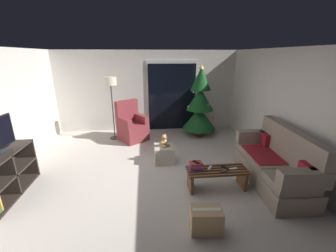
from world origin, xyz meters
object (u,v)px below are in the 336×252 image
Objects in this scene: cell_phone at (196,162)px; cardboard_box_taped_mid_floor at (206,220)px; remote_silver at (210,168)px; floor_lamp at (111,87)px; coffee_table at (217,176)px; couch at (275,164)px; teddy_bear_honey at (164,141)px; remote_graphite at (224,171)px; book_stack at (196,166)px; armchair at (132,126)px; remote_black at (225,168)px; christmas_tree at (200,106)px; media_shelf at (1,179)px; remote_white at (233,169)px; ottoman at (164,154)px.

cell_phone is 1.09m from cardboard_box_taped_mid_floor.
floor_lamp is at bearing -18.08° from remote_silver.
coffee_table is 0.62× the size of floor_lamp.
cardboard_box_taped_mid_floor is at bearing -147.37° from couch.
teddy_bear_honey reaches higher than remote_silver.
remote_graphite is at bearing -50.54° from cell_phone.
coffee_table is at bearing -6.51° from book_stack.
couch is 1.76× the size of armchair.
remote_black is at bearing -54.73° from armchair.
christmas_tree is (0.19, 2.73, 0.53)m from remote_black.
media_shelf is 3.03m from teddy_bear_honey.
teddy_bear_honey is (-1.01, 1.10, 0.11)m from remote_black.
remote_silver is at bearing -52.70° from floor_lamp.
media_shelf is (-4.05, -2.66, -0.56)m from christmas_tree.
media_shelf is (-3.70, 0.10, 0.11)m from coffee_table.
remote_white is 0.14× the size of armchair.
teddy_bear_honey is 2.17m from cardboard_box_taped_mid_floor.
coffee_table is 0.21m from remote_black.
book_stack is 0.57× the size of cardboard_box_taped_mid_floor.
coffee_table is 3.71m from media_shelf.
remote_white is 0.67m from book_stack.
couch is at bearing -107.83° from remote_graphite.
christmas_tree reaches higher than floor_lamp.
couch is 1.53m from book_stack.
armchair is 3.78m from cardboard_box_taped_mid_floor.
armchair is (-1.54, 2.56, 0.00)m from remote_silver.
christmas_tree reaches higher than media_shelf.
remote_graphite reaches higher than ottoman.
remote_silver is 2.80m from christmas_tree.
coffee_table is 2.42× the size of cardboard_box_taped_mid_floor.
coffee_table is at bearing 78.44° from remote_white.
media_shelf is (-4.85, 0.04, -0.03)m from couch.
media_shelf reaches higher than cardboard_box_taped_mid_floor.
book_stack is at bearing -63.41° from armchair.
ottoman is 1.54× the size of teddy_bear_honey.
remote_silver is 0.07× the size of christmas_tree.
armchair is (-1.28, 2.56, -0.05)m from book_stack.
remote_black is 0.14m from remote_white.
remote_silver is 0.42m from remote_white.
remote_silver is at bearing -0.80° from media_shelf.
floor_lamp reaches higher than remote_graphite.
remote_white is 0.07× the size of christmas_tree.
teddy_bear_honey is (-0.86, 1.14, 0.25)m from coffee_table.
christmas_tree is 2.07m from teddy_bear_honey.
media_shelf is 4.91× the size of teddy_bear_honey.
cardboard_box_taped_mid_floor is (0.40, -2.12, -0.02)m from ottoman.
remote_graphite is (0.09, -0.09, 0.14)m from coffee_table.
cell_phone is 0.32× the size of cardboard_box_taped_mid_floor.
christmas_tree reaches higher than remote_black.
remote_silver is (-0.28, 0.02, 0.00)m from remote_black.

